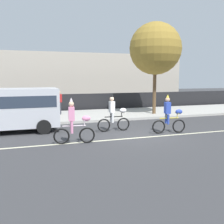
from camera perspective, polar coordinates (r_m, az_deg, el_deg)
The scene contains 11 objects.
ground_plane at distance 12.58m, azimuth 5.72°, elevation -5.04°, with size 80.00×80.00×0.00m, color #38383A.
road_centre_line at distance 12.14m, azimuth 6.69°, elevation -5.51°, with size 36.00×0.14×0.01m, color beige.
sidewalk_curb at distance 18.59m, azimuth -2.52°, elevation -0.61°, with size 60.00×5.00×0.15m, color #ADAAA3.
fence_line at distance 21.29m, azimuth -4.69°, elevation 2.14°, with size 40.00×0.08×1.40m, color black.
building_backdrop at distance 29.26m, azimuth -14.28°, elevation 7.05°, with size 28.00×8.00×5.06m, color #B2A899.
parade_cyclist_pink at distance 10.93m, azimuth -8.17°, elevation -2.54°, with size 1.71×0.51×1.92m.
parade_cyclist_zebra at distance 13.27m, azimuth 0.44°, elevation -0.63°, with size 1.72×0.50×1.92m.
parade_cyclist_cobalt at distance 13.12m, azimuth 12.39°, elevation -0.91°, with size 1.71×0.51×1.92m.
parked_van_silver at distance 13.98m, azimuth -21.70°, elevation 1.05°, with size 5.00×2.22×2.18m.
street_tree_near_lamp at distance 18.82m, azimuth 9.42°, elevation 13.43°, with size 3.60×3.60×6.33m.
pedestrian_onlooker at distance 18.50m, azimuth -11.35°, elevation 2.14°, with size 0.32×0.20×1.62m.
Camera 1 is at (-5.07, -11.18, 2.78)m, focal length 42.00 mm.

